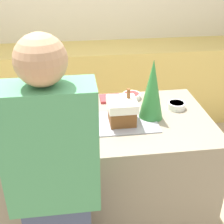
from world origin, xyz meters
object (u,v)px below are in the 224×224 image
Objects in this scene: decorative_tree at (152,90)px; candy_bowl_beside_tree at (132,96)px; candy_bowl_near_tray_left at (69,112)px; candy_bowl_far_left at (176,105)px; mug at (79,139)px; candy_bowl_center_rear at (24,108)px; candy_bowl_behind_tray at (13,99)px; gingerbread_house at (122,111)px; cookbook at (110,98)px; baking_tray at (122,122)px; candy_bowl_front_corner at (39,116)px; person at (56,192)px.

decorative_tree is 0.37m from candy_bowl_beside_tree.
candy_bowl_beside_tree is (0.48, 0.22, -0.01)m from candy_bowl_near_tray_left.
candy_bowl_far_left is 0.81m from mug.
candy_bowl_beside_tree is at bearing 7.13° from candy_bowl_center_rear.
candy_bowl_center_rear is 0.17m from candy_bowl_behind_tray.
gingerbread_house reaches higher than candy_bowl_near_tray_left.
cookbook is (0.64, 0.10, -0.01)m from candy_bowl_center_rear.
candy_bowl_center_rear is at bearing 158.43° from gingerbread_house.
baking_tray is 0.37m from mug.
candy_bowl_front_corner reaches higher than cookbook.
candy_bowl_front_corner is at bearing 174.95° from decorative_tree.
candy_bowl_front_corner is 0.20m from candy_bowl_near_tray_left.
candy_bowl_center_rear is 0.61m from mug.
candy_bowl_center_rear reaches higher than cookbook.
decorative_tree is 3.65× the size of candy_bowl_front_corner.
mug is (-0.26, -0.58, 0.03)m from cookbook.
candy_bowl_front_corner is 0.71× the size of cookbook.
decorative_tree is at bearing -154.64° from candy_bowl_far_left.
cookbook is (-0.03, 0.36, 0.01)m from baking_tray.
candy_bowl_beside_tree is at bearing 53.63° from mug.
candy_bowl_center_rear is at bearing 158.41° from baking_tray.
candy_bowl_far_left is 0.80× the size of cookbook.
baking_tray is at bearing -165.61° from decorative_tree.
mug is at bearing -143.50° from gingerbread_house.
baking_tray is 2.09× the size of gingerbread_house.
candy_bowl_far_left is (0.43, 0.16, -0.07)m from gingerbread_house.
mug is (0.26, -0.34, 0.01)m from candy_bowl_front_corner.
candy_bowl_far_left is at bearing 39.63° from person.
candy_bowl_near_tray_left reaches higher than candy_bowl_far_left.
candy_bowl_beside_tree is 0.17m from cookbook.
cookbook is 0.64m from mug.
baking_tray is 0.46m from candy_bowl_far_left.
candy_bowl_near_tray_left is (-0.78, -0.01, 0.00)m from candy_bowl_far_left.
gingerbread_house is 0.13× the size of person.
person is at bearing -96.67° from candy_bowl_near_tray_left.
baking_tray is at bearing -21.59° from candy_bowl_center_rear.
mug is at bearing -151.69° from decorative_tree.
candy_bowl_beside_tree is at bearing 144.46° from candy_bowl_far_left.
candy_bowl_behind_tray reaches higher than candy_bowl_front_corner.
gingerbread_house is 2.50× the size of candy_bowl_behind_tray.
gingerbread_house is at bearing 52.15° from person.
candy_bowl_far_left is (0.43, 0.16, 0.02)m from baking_tray.
person is at bearing -70.62° from candy_bowl_behind_tray.
gingerbread_house is 0.38m from candy_bowl_near_tray_left.
candy_bowl_behind_tray is at bearing 127.38° from candy_bowl_front_corner.
decorative_tree is 0.60m from mug.
baking_tray is at bearing -110.39° from candy_bowl_beside_tree.
candy_bowl_front_corner is at bearing -177.85° from candy_bowl_far_left.
candy_bowl_front_corner is 0.89× the size of candy_bowl_far_left.
candy_bowl_behind_tray is 0.90m from candy_bowl_beside_tree.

